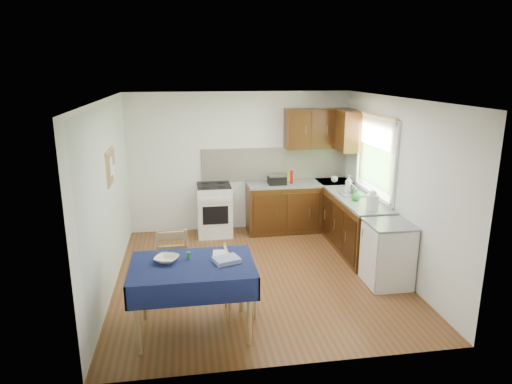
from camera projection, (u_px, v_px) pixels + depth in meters
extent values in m
plane|color=#533816|center=(258.00, 275.00, 6.58)|extent=(4.20, 4.20, 0.00)
cube|color=silver|center=(258.00, 99.00, 5.93)|extent=(4.00, 4.20, 0.02)
cube|color=silver|center=(240.00, 162.00, 8.26)|extent=(4.00, 0.02, 2.50)
cube|color=silver|center=(294.00, 249.00, 4.25)|extent=(4.00, 0.02, 2.50)
cube|color=silver|center=(107.00, 198.00, 5.96)|extent=(0.02, 4.20, 2.50)
cube|color=silver|center=(395.00, 186.00, 6.55)|extent=(0.02, 4.20, 2.50)
cube|color=#351A09|center=(299.00, 207.00, 8.34)|extent=(1.90, 0.60, 0.86)
cube|color=#351A09|center=(356.00, 226.00, 7.34)|extent=(0.60, 1.70, 0.86)
cube|color=slate|center=(300.00, 183.00, 8.22)|extent=(1.90, 0.60, 0.04)
cube|color=slate|center=(357.00, 199.00, 7.22)|extent=(0.60, 1.70, 0.04)
cube|color=slate|center=(334.00, 182.00, 8.32)|extent=(0.60, 0.60, 0.04)
cube|color=white|center=(275.00, 164.00, 8.35)|extent=(2.70, 0.02, 0.60)
cube|color=#351A09|center=(318.00, 128.00, 8.14)|extent=(1.20, 0.35, 0.70)
cube|color=#351A09|center=(349.00, 131.00, 7.80)|extent=(0.35, 0.50, 0.70)
cube|color=white|center=(214.00, 210.00, 8.11)|extent=(0.60, 0.60, 0.90)
cube|color=black|center=(214.00, 185.00, 7.99)|extent=(0.58, 0.58, 0.02)
cube|color=black|center=(216.00, 215.00, 7.81)|extent=(0.44, 0.01, 0.32)
cube|color=#365A25|center=(376.00, 160.00, 7.15)|extent=(0.01, 1.40, 0.85)
cube|color=white|center=(378.00, 118.00, 6.98)|extent=(0.04, 1.48, 0.06)
cube|color=white|center=(373.00, 193.00, 7.29)|extent=(0.04, 1.48, 0.06)
cube|color=#D1B690|center=(376.00, 132.00, 7.04)|extent=(0.02, 1.36, 0.44)
cube|color=white|center=(388.00, 255.00, 6.20)|extent=(0.55, 0.58, 0.85)
cube|color=slate|center=(390.00, 224.00, 6.08)|extent=(0.58, 0.60, 0.03)
cube|color=tan|center=(111.00, 167.00, 6.15)|extent=(0.02, 0.62, 0.47)
cube|color=olive|center=(112.00, 167.00, 6.16)|extent=(0.01, 0.56, 0.41)
cube|color=white|center=(111.00, 166.00, 6.08)|extent=(0.00, 0.18, 0.24)
cube|color=white|center=(114.00, 172.00, 6.30)|extent=(0.00, 0.15, 0.20)
cube|color=#111944|center=(192.00, 265.00, 4.97)|extent=(1.31, 0.88, 0.03)
cube|color=#111944|center=(194.00, 294.00, 4.57)|extent=(1.35, 0.02, 0.26)
cube|color=#111944|center=(192.00, 259.00, 5.43)|extent=(1.35, 0.02, 0.26)
cube|color=#111944|center=(130.00, 279.00, 4.90)|extent=(0.02, 0.92, 0.26)
cube|color=#111944|center=(253.00, 271.00, 5.10)|extent=(0.02, 0.92, 0.26)
cylinder|color=tan|center=(138.00, 320.00, 4.65)|extent=(0.05, 0.05, 0.79)
cylinder|color=tan|center=(249.00, 311.00, 4.82)|extent=(0.05, 0.05, 0.79)
cylinder|color=tan|center=(143.00, 288.00, 5.33)|extent=(0.05, 0.05, 0.79)
cylinder|color=tan|center=(241.00, 281.00, 5.50)|extent=(0.05, 0.05, 0.79)
cube|color=tan|center=(173.00, 263.00, 5.88)|extent=(0.44, 0.44, 0.04)
cube|color=tan|center=(172.00, 242.00, 5.61)|extent=(0.39, 0.04, 0.31)
cylinder|color=tan|center=(187.00, 272.00, 6.14)|extent=(0.04, 0.04, 0.46)
cylinder|color=tan|center=(161.00, 274.00, 6.08)|extent=(0.04, 0.04, 0.46)
cylinder|color=tan|center=(188.00, 284.00, 5.81)|extent=(0.04, 0.04, 0.46)
cylinder|color=tan|center=(160.00, 286.00, 5.75)|extent=(0.04, 0.04, 0.46)
cube|color=tan|center=(240.00, 282.00, 5.46)|extent=(0.40, 0.40, 0.04)
cube|color=tan|center=(226.00, 259.00, 5.35)|extent=(0.04, 0.34, 0.27)
cylinder|color=tan|center=(255.00, 302.00, 5.40)|extent=(0.03, 0.03, 0.41)
cylinder|color=tan|center=(250.00, 290.00, 5.69)|extent=(0.03, 0.03, 0.41)
cylinder|color=tan|center=(230.00, 305.00, 5.34)|extent=(0.03, 0.03, 0.41)
cylinder|color=tan|center=(226.00, 293.00, 5.63)|extent=(0.03, 0.03, 0.41)
cube|color=#B0B1B5|center=(278.00, 179.00, 8.13)|extent=(0.24, 0.15, 0.16)
cube|color=black|center=(278.00, 174.00, 8.11)|extent=(0.20, 0.02, 0.02)
cube|color=black|center=(277.00, 180.00, 8.08)|extent=(0.31, 0.27, 0.14)
cube|color=#B0B1B5|center=(277.00, 175.00, 8.06)|extent=(0.31, 0.27, 0.03)
cylinder|color=#B50E1A|center=(292.00, 177.00, 8.10)|extent=(0.05, 0.05, 0.24)
cube|color=gold|center=(290.00, 176.00, 8.34)|extent=(0.12, 0.08, 0.15)
cube|color=gray|center=(353.00, 194.00, 7.40)|extent=(0.38, 0.29, 0.02)
cylinder|color=white|center=(353.00, 190.00, 7.38)|extent=(0.05, 0.18, 0.18)
cylinder|color=white|center=(372.00, 202.00, 6.60)|extent=(0.17, 0.17, 0.22)
sphere|color=white|center=(373.00, 194.00, 6.57)|extent=(0.11, 0.11, 0.11)
imported|color=silver|center=(334.00, 179.00, 8.23)|extent=(0.16, 0.16, 0.10)
imported|color=white|center=(348.00, 185.00, 7.42)|extent=(0.17, 0.17, 0.32)
imported|color=blue|center=(348.00, 187.00, 7.53)|extent=(0.11, 0.11, 0.18)
imported|color=green|center=(356.00, 195.00, 7.05)|extent=(0.20, 0.20, 0.18)
imported|color=#F7E9CA|center=(167.00, 259.00, 5.01)|extent=(0.34, 0.34, 0.06)
imported|color=white|center=(213.00, 254.00, 5.20)|extent=(0.19, 0.24, 0.02)
cylinder|color=#268C39|center=(189.00, 256.00, 5.08)|extent=(0.04, 0.04, 0.08)
cube|color=#2A4C9C|center=(227.00, 260.00, 5.01)|extent=(0.32, 0.29, 0.05)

